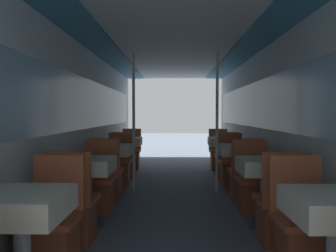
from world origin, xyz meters
TOP-DOWN VIEW (x-y plane):
  - wall_left at (-1.35, 3.42)m, footprint 0.05×9.65m
  - wall_right at (1.35, 3.42)m, footprint 0.05×9.65m
  - ceiling_panel at (0.00, 3.42)m, footprint 2.70×9.65m
  - dining_table_left_0 at (-0.99, 0.98)m, footprint 0.56×0.56m
  - chair_left_far_0 at (-0.99, 1.50)m, footprint 0.42×0.42m
  - dining_table_left_1 at (-0.99, 2.57)m, footprint 0.56×0.56m
  - chair_left_near_1 at (-0.99, 2.06)m, footprint 0.42×0.42m
  - chair_left_far_1 at (-0.99, 3.08)m, footprint 0.42×0.42m
  - dining_table_left_2 at (-0.99, 4.16)m, footprint 0.56×0.56m
  - chair_left_near_2 at (-0.99, 3.64)m, footprint 0.42×0.42m
  - chair_left_far_2 at (-0.99, 4.67)m, footprint 0.42×0.42m
  - support_pole_left_2 at (-0.66, 4.16)m, footprint 0.05×0.05m
  - dining_table_left_3 at (-0.99, 5.74)m, footprint 0.56×0.56m
  - chair_left_near_3 at (-0.99, 5.23)m, footprint 0.42×0.42m
  - chair_left_far_3 at (-0.99, 6.26)m, footprint 0.42×0.42m
  - dining_table_right_0 at (0.99, 0.98)m, footprint 0.56×0.56m
  - chair_right_far_0 at (0.99, 1.50)m, footprint 0.42×0.42m
  - dining_table_right_1 at (0.99, 2.57)m, footprint 0.56×0.56m
  - chair_right_near_1 at (0.99, 2.06)m, footprint 0.42×0.42m
  - chair_right_far_1 at (0.99, 3.08)m, footprint 0.42×0.42m
  - dining_table_right_2 at (0.99, 4.16)m, footprint 0.56×0.56m
  - chair_right_near_2 at (0.99, 3.64)m, footprint 0.42×0.42m
  - chair_right_far_2 at (0.99, 4.67)m, footprint 0.42×0.42m
  - support_pole_right_2 at (0.66, 4.16)m, footprint 0.05×0.05m
  - dining_table_right_3 at (0.99, 5.74)m, footprint 0.56×0.56m
  - chair_right_near_3 at (0.99, 5.23)m, footprint 0.42×0.42m
  - chair_right_far_3 at (0.99, 6.26)m, footprint 0.42×0.42m

SIDE VIEW (x-z plane):
  - chair_left_far_0 at x=-0.99m, z-range -0.17..0.74m
  - chair_left_near_1 at x=-0.99m, z-range -0.17..0.74m
  - chair_left_far_1 at x=-0.99m, z-range -0.17..0.74m
  - chair_left_near_2 at x=-0.99m, z-range -0.17..0.74m
  - chair_left_far_2 at x=-0.99m, z-range -0.17..0.74m
  - chair_left_near_3 at x=-0.99m, z-range -0.17..0.74m
  - chair_left_far_3 at x=-0.99m, z-range -0.17..0.74m
  - chair_right_far_0 at x=0.99m, z-range -0.17..0.74m
  - chair_right_near_1 at x=0.99m, z-range -0.17..0.74m
  - chair_right_far_1 at x=0.99m, z-range -0.17..0.74m
  - chair_right_near_2 at x=0.99m, z-range -0.17..0.74m
  - chair_right_far_2 at x=0.99m, z-range -0.17..0.74m
  - chair_right_near_3 at x=0.99m, z-range -0.17..0.74m
  - chair_right_far_3 at x=0.99m, z-range -0.17..0.74m
  - dining_table_left_0 at x=-0.99m, z-range 0.24..1.00m
  - dining_table_left_1 at x=-0.99m, z-range 0.24..1.00m
  - dining_table_left_2 at x=-0.99m, z-range 0.24..1.00m
  - dining_table_left_3 at x=-0.99m, z-range 0.24..1.00m
  - dining_table_right_0 at x=0.99m, z-range 0.24..1.00m
  - dining_table_right_1 at x=0.99m, z-range 0.24..1.00m
  - dining_table_right_2 at x=0.99m, z-range 0.24..1.00m
  - dining_table_right_3 at x=0.99m, z-range 0.24..1.00m
  - support_pole_left_2 at x=-0.66m, z-range 0.00..2.23m
  - support_pole_right_2 at x=0.66m, z-range 0.00..2.23m
  - wall_left at x=-1.35m, z-range 0.05..2.27m
  - wall_right at x=1.35m, z-range 0.05..2.27m
  - ceiling_panel at x=0.00m, z-range 2.23..2.30m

